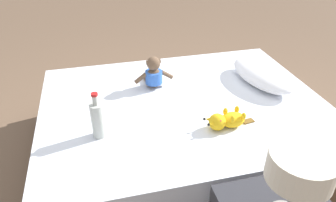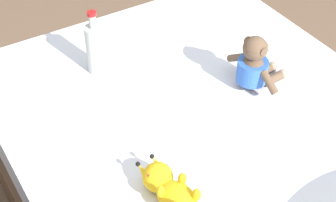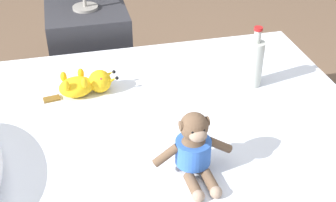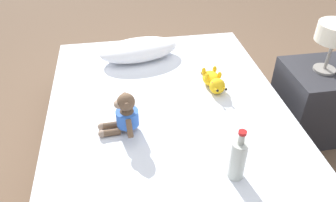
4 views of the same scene
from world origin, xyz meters
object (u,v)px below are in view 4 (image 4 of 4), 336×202
(glass_bottle, at_px, (238,159))
(nightstand, at_px, (313,102))
(pillow, at_px, (139,50))
(plush_monkey, at_px, (125,116))
(bedside_lamp, at_px, (336,34))
(bed, at_px, (168,134))
(plush_yellow_creature, at_px, (214,81))

(glass_bottle, distance_m, nightstand, 1.08)
(pillow, bearing_deg, plush_monkey, -100.46)
(bedside_lamp, bearing_deg, bed, -174.50)
(bed, xyz_separation_m, pillow, (-0.11, 0.63, 0.28))
(plush_monkey, distance_m, plush_yellow_creature, 0.66)
(pillow, bearing_deg, bed, -79.66)
(pillow, xyz_separation_m, plush_monkey, (-0.14, -0.78, 0.03))
(plush_monkey, relative_size, glass_bottle, 1.03)
(plush_monkey, distance_m, glass_bottle, 0.64)
(bed, height_order, glass_bottle, glass_bottle)
(pillow, distance_m, glass_bottle, 1.24)
(pillow, relative_size, bedside_lamp, 1.92)
(pillow, bearing_deg, glass_bottle, -73.97)
(plush_monkey, height_order, glass_bottle, glass_bottle)
(plush_yellow_creature, bearing_deg, bed, -153.45)
(plush_monkey, distance_m, nightstand, 1.35)
(nightstand, height_order, bedside_lamp, bedside_lamp)
(glass_bottle, bearing_deg, pillow, 106.03)
(bed, bearing_deg, plush_yellow_creature, 26.55)
(bed, xyz_separation_m, plush_yellow_creature, (0.32, 0.16, 0.26))
(glass_bottle, distance_m, bedside_lamp, 1.07)
(plush_monkey, height_order, bedside_lamp, bedside_lamp)
(plush_monkey, distance_m, bedside_lamp, 1.34)
(glass_bottle, xyz_separation_m, bedside_lamp, (0.81, 0.66, 0.24))
(bed, height_order, pillow, pillow)
(pillow, height_order, plush_monkey, plush_monkey)
(nightstand, bearing_deg, bed, -174.50)
(nightstand, bearing_deg, bedside_lamp, -90.00)
(plush_yellow_creature, height_order, nightstand, plush_yellow_creature)
(plush_monkey, height_order, plush_yellow_creature, plush_monkey)
(pillow, distance_m, plush_monkey, 0.79)
(pillow, height_order, plush_yellow_creature, pillow)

